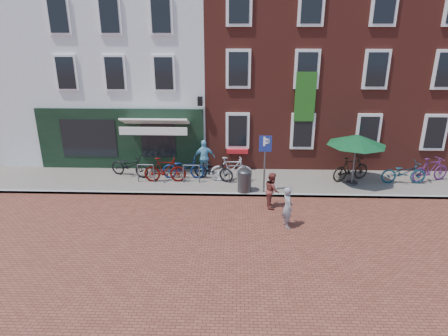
{
  "coord_description": "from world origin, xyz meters",
  "views": [
    {
      "loc": [
        0.47,
        -14.89,
        6.72
      ],
      "look_at": [
        -0.04,
        0.14,
        1.18
      ],
      "focal_mm": 31.78,
      "sensor_mm": 36.0,
      "label": 1
    }
  ],
  "objects_px": {
    "parasol": "(357,138)",
    "bicycle_0": "(130,166)",
    "bicycle_2": "(183,168)",
    "bicycle_7": "(431,170)",
    "litter_bin": "(245,179)",
    "bicycle_1": "(165,170)",
    "bicycle_5": "(351,169)",
    "parking_sign": "(265,154)",
    "bicycle_6": "(404,172)",
    "cafe_person": "(204,158)",
    "bicycle_4": "(213,169)",
    "woman": "(287,207)",
    "boy": "(272,190)",
    "bicycle_3": "(231,169)"
  },
  "relations": [
    {
      "from": "litter_bin",
      "to": "bicycle_1",
      "type": "bearing_deg",
      "value": 164.51
    },
    {
      "from": "litter_bin",
      "to": "bicycle_1",
      "type": "distance_m",
      "value": 3.6
    },
    {
      "from": "litter_bin",
      "to": "bicycle_6",
      "type": "xyz_separation_m",
      "value": [
        6.92,
        1.13,
        -0.04
      ]
    },
    {
      "from": "parking_sign",
      "to": "bicycle_0",
      "type": "relative_size",
      "value": 1.27
    },
    {
      "from": "cafe_person",
      "to": "bicycle_3",
      "type": "height_order",
      "value": "cafe_person"
    },
    {
      "from": "parasol",
      "to": "bicycle_0",
      "type": "distance_m",
      "value": 10.05
    },
    {
      "from": "parking_sign",
      "to": "bicycle_0",
      "type": "xyz_separation_m",
      "value": [
        -6.0,
        1.65,
        -1.17
      ]
    },
    {
      "from": "bicycle_4",
      "to": "bicycle_6",
      "type": "relative_size",
      "value": 1.0
    },
    {
      "from": "bicycle_0",
      "to": "bicycle_2",
      "type": "height_order",
      "value": "same"
    },
    {
      "from": "parking_sign",
      "to": "parasol",
      "type": "relative_size",
      "value": 0.97
    },
    {
      "from": "parking_sign",
      "to": "bicycle_6",
      "type": "distance_m",
      "value": 6.35
    },
    {
      "from": "woman",
      "to": "boy",
      "type": "height_order",
      "value": "woman"
    },
    {
      "from": "bicycle_0",
      "to": "bicycle_2",
      "type": "bearing_deg",
      "value": -75.94
    },
    {
      "from": "bicycle_5",
      "to": "bicycle_7",
      "type": "height_order",
      "value": "same"
    },
    {
      "from": "bicycle_0",
      "to": "bicycle_4",
      "type": "bearing_deg",
      "value": -77.16
    },
    {
      "from": "bicycle_4",
      "to": "bicycle_5",
      "type": "height_order",
      "value": "bicycle_5"
    },
    {
      "from": "bicycle_1",
      "to": "bicycle_6",
      "type": "relative_size",
      "value": 0.97
    },
    {
      "from": "litter_bin",
      "to": "bicycle_1",
      "type": "relative_size",
      "value": 0.56
    },
    {
      "from": "bicycle_2",
      "to": "bicycle_7",
      "type": "distance_m",
      "value": 10.9
    },
    {
      "from": "bicycle_4",
      "to": "bicycle_3",
      "type": "bearing_deg",
      "value": -75.67
    },
    {
      "from": "parasol",
      "to": "bicycle_2",
      "type": "xyz_separation_m",
      "value": [
        -7.42,
        0.43,
        -1.58
      ]
    },
    {
      "from": "litter_bin",
      "to": "bicycle_2",
      "type": "distance_m",
      "value": 3.07
    },
    {
      "from": "cafe_person",
      "to": "bicycle_0",
      "type": "bearing_deg",
      "value": -5.68
    },
    {
      "from": "cafe_person",
      "to": "bicycle_3",
      "type": "distance_m",
      "value": 1.48
    },
    {
      "from": "litter_bin",
      "to": "bicycle_1",
      "type": "height_order",
      "value": "bicycle_1"
    },
    {
      "from": "parking_sign",
      "to": "parasol",
      "type": "bearing_deg",
      "value": 15.21
    },
    {
      "from": "parasol",
      "to": "woman",
      "type": "bearing_deg",
      "value": -130.71
    },
    {
      "from": "bicycle_4",
      "to": "bicycle_7",
      "type": "distance_m",
      "value": 9.54
    },
    {
      "from": "bicycle_4",
      "to": "bicycle_5",
      "type": "distance_m",
      "value": 6.07
    },
    {
      "from": "litter_bin",
      "to": "woman",
      "type": "height_order",
      "value": "woman"
    },
    {
      "from": "bicycle_7",
      "to": "bicycle_2",
      "type": "bearing_deg",
      "value": 71.56
    },
    {
      "from": "parking_sign",
      "to": "bicycle_4",
      "type": "distance_m",
      "value": 2.79
    },
    {
      "from": "bicycle_2",
      "to": "bicycle_4",
      "type": "xyz_separation_m",
      "value": [
        1.36,
        -0.17,
        0.0
      ]
    },
    {
      "from": "bicycle_0",
      "to": "bicycle_4",
      "type": "relative_size",
      "value": 1.0
    },
    {
      "from": "parking_sign",
      "to": "woman",
      "type": "distance_m",
      "value": 2.99
    },
    {
      "from": "bicycle_6",
      "to": "cafe_person",
      "type": "bearing_deg",
      "value": 84.11
    },
    {
      "from": "litter_bin",
      "to": "bicycle_4",
      "type": "height_order",
      "value": "litter_bin"
    },
    {
      "from": "bicycle_1",
      "to": "bicycle_4",
      "type": "bearing_deg",
      "value": -83.91
    },
    {
      "from": "boy",
      "to": "bicycle_2",
      "type": "bearing_deg",
      "value": 51.14
    },
    {
      "from": "bicycle_4",
      "to": "bicycle_6",
      "type": "height_order",
      "value": "same"
    },
    {
      "from": "bicycle_6",
      "to": "bicycle_1",
      "type": "bearing_deg",
      "value": 90.03
    },
    {
      "from": "parking_sign",
      "to": "bicycle_2",
      "type": "distance_m",
      "value": 4.0
    },
    {
      "from": "cafe_person",
      "to": "bicycle_6",
      "type": "distance_m",
      "value": 8.77
    },
    {
      "from": "parasol",
      "to": "bicycle_6",
      "type": "relative_size",
      "value": 1.31
    },
    {
      "from": "parasol",
      "to": "bicycle_7",
      "type": "bearing_deg",
      "value": 6.16
    },
    {
      "from": "bicycle_5",
      "to": "bicycle_7",
      "type": "bearing_deg",
      "value": -112.92
    },
    {
      "from": "woman",
      "to": "bicycle_3",
      "type": "xyz_separation_m",
      "value": [
        -2.0,
        3.94,
        -0.09
      ]
    },
    {
      "from": "parasol",
      "to": "boy",
      "type": "height_order",
      "value": "parasol"
    },
    {
      "from": "bicycle_5",
      "to": "bicycle_6",
      "type": "bearing_deg",
      "value": -119.32
    },
    {
      "from": "bicycle_0",
      "to": "bicycle_6",
      "type": "height_order",
      "value": "same"
    }
  ]
}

